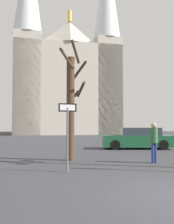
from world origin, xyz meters
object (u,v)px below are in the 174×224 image
(bare_tree, at_px, (71,104))
(pedestrian_walking, at_px, (154,139))
(parked_car_near_green, at_px, (138,139))
(cathedral, at_px, (67,71))
(one_way_arrow_sign, at_px, (67,128))

(bare_tree, relative_size, pedestrian_walking, 3.21)
(parked_car_near_green, height_order, pedestrian_walking, pedestrian_walking)
(cathedral, distance_m, parked_car_near_green, 30.06)
(parked_car_near_green, xyz_separation_m, pedestrian_walking, (-1.04, -6.60, 0.36))
(cathedral, height_order, one_way_arrow_sign, cathedral)
(one_way_arrow_sign, xyz_separation_m, bare_tree, (0.14, 3.00, 1.07))
(cathedral, height_order, parked_car_near_green, cathedral)
(one_way_arrow_sign, xyz_separation_m, pedestrian_walking, (3.67, 1.90, -0.49))
(bare_tree, xyz_separation_m, pedestrian_walking, (3.53, -1.10, -1.56))
(bare_tree, bearing_deg, one_way_arrow_sign, -92.73)
(one_way_arrow_sign, bearing_deg, cathedral, 90.62)
(cathedral, distance_m, bare_tree, 34.34)
(cathedral, bearing_deg, bare_tree, -89.08)
(cathedral, xyz_separation_m, pedestrian_walking, (4.07, -34.41, -9.88))
(cathedral, relative_size, bare_tree, 6.29)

